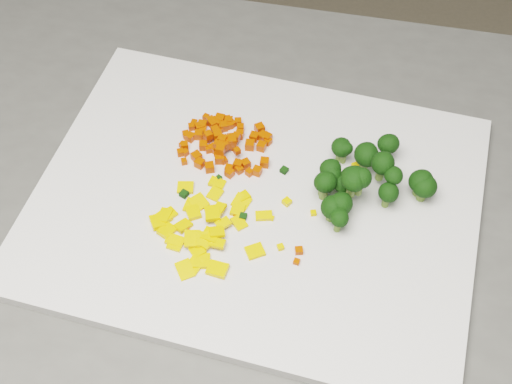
{
  "coord_description": "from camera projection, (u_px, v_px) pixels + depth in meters",
  "views": [
    {
      "loc": [
        -0.34,
        -0.47,
        1.51
      ],
      "look_at": [
        -0.28,
        -0.03,
        0.92
      ],
      "focal_mm": 50.0,
      "sensor_mm": 36.0,
      "label": 1
    }
  ],
  "objects": [
    {
      "name": "counter_block",
      "position": [
        252.0,
        383.0,
        1.11
      ],
      "size": [
        1.18,
        0.99,
        0.9
      ],
      "primitive_type": "cube",
      "rotation": [
        0.0,
        0.0,
        -0.33
      ],
      "color": "#4F4F4D",
      "rests_on": "ground"
    },
    {
      "name": "cutting_board",
      "position": [
        256.0,
        201.0,
        0.76
      ],
      "size": [
        0.56,
        0.51,
        0.01
      ],
      "primitive_type": "cube",
      "rotation": [
        0.0,
        0.0,
        -0.4
      ],
      "color": "silver",
      "rests_on": "counter_block"
    },
    {
      "name": "carrot_pile",
      "position": [
        225.0,
        140.0,
        0.78
      ],
      "size": [
        0.1,
        0.1,
        0.03
      ],
      "primitive_type": null,
      "color": "#C02E02",
      "rests_on": "cutting_board"
    },
    {
      "name": "pepper_pile",
      "position": [
        208.0,
        224.0,
        0.72
      ],
      "size": [
        0.12,
        0.12,
        0.02
      ],
      "primitive_type": null,
      "color": "#FFB80D",
      "rests_on": "cutting_board"
    },
    {
      "name": "broccoli_pile",
      "position": [
        366.0,
        177.0,
        0.73
      ],
      "size": [
        0.12,
        0.12,
        0.06
      ],
      "primitive_type": null,
      "color": "black",
      "rests_on": "cutting_board"
    },
    {
      "name": "carrot_cube_0",
      "position": [
        192.0,
        127.0,
        0.81
      ],
      "size": [
        0.01,
        0.01,
        0.01
      ],
      "primitive_type": "cube",
      "rotation": [
        0.0,
        0.0,
        1.61
      ],
      "color": "#C02E02",
      "rests_on": "carrot_pile"
    },
    {
      "name": "carrot_cube_1",
      "position": [
        246.0,
        164.0,
        0.77
      ],
      "size": [
        0.01,
        0.01,
        0.01
      ],
      "primitive_type": "cube",
      "rotation": [
        0.0,
        0.0,
        1.95
      ],
      "color": "#C02E02",
      "rests_on": "carrot_pile"
    },
    {
      "name": "carrot_cube_2",
      "position": [
        240.0,
        134.0,
        0.8
      ],
      "size": [
        0.01,
        0.01,
        0.01
      ],
      "primitive_type": "cube",
      "rotation": [
        0.0,
        0.0,
        2.8
      ],
      "color": "#C02E02",
      "rests_on": "carrot_pile"
    },
    {
      "name": "carrot_cube_3",
      "position": [
        218.0,
        145.0,
        0.78
      ],
      "size": [
        0.01,
        0.01,
        0.01
      ],
      "primitive_type": "cube",
      "rotation": [
        0.0,
        0.0,
        1.01
      ],
      "color": "#C02E02",
      "rests_on": "carrot_pile"
    },
    {
      "name": "carrot_cube_4",
      "position": [
        260.0,
        128.0,
        0.8
      ],
      "size": [
        0.01,
        0.01,
        0.01
      ],
      "primitive_type": "cube",
      "rotation": [
        0.0,
        0.0,
        0.31
      ],
      "color": "#C02E02",
      "rests_on": "carrot_pile"
    },
    {
      "name": "carrot_cube_5",
      "position": [
        224.0,
        161.0,
        0.78
      ],
      "size": [
        0.01,
        0.01,
        0.01
      ],
      "primitive_type": "cube",
      "rotation": [
        0.0,
        0.0,
        0.39
      ],
      "color": "#C02E02",
      "rests_on": "carrot_pile"
    },
    {
      "name": "carrot_cube_6",
      "position": [
        236.0,
        137.0,
        0.79
      ],
      "size": [
        0.01,
        0.01,
        0.01
      ],
      "primitive_type": "cube",
      "rotation": [
        0.0,
        0.0,
        1.04
      ],
      "color": "#C02E02",
      "rests_on": "carrot_pile"
    },
    {
      "name": "carrot_cube_7",
      "position": [
        240.0,
        128.0,
        0.81
      ],
      "size": [
        0.01,
        0.01,
        0.01
      ],
      "primitive_type": "cube",
      "rotation": [
        0.0,
        0.0,
        2.99
      ],
      "color": "#C02E02",
      "rests_on": "carrot_pile"
    },
    {
      "name": "carrot_cube_8",
      "position": [
        213.0,
        124.0,
        0.81
      ],
      "size": [
        0.01,
        0.01,
        0.01
      ],
      "primitive_type": "cube",
      "rotation": [
        0.0,
        0.0,
        2.03
      ],
      "color": "#C02E02",
      "rests_on": "carrot_pile"
    },
    {
      "name": "carrot_cube_9",
      "position": [
        254.0,
        137.0,
        0.8
      ],
      "size": [
        0.01,
        0.01,
        0.01
      ],
      "primitive_type": "cube",
      "rotation": [
        0.0,
        0.0,
        2.69
      ],
      "color": "#C02E02",
      "rests_on": "carrot_pile"
    },
    {
      "name": "carrot_cube_10",
      "position": [
        238.0,
        163.0,
        0.78
      ],
      "size": [
        0.01,
        0.01,
        0.01
      ],
      "primitive_type": "cube",
      "rotation": [
        0.0,
        0.0,
        1.72
      ],
      "color": "#C02E02",
      "rests_on": "carrot_pile"
    },
    {
      "name": "carrot_cube_11",
      "position": [
        228.0,
        119.0,
        0.81
      ],
      "size": [
        0.01,
        0.01,
        0.01
      ],
      "primitive_type": "cube",
      "rotation": [
        0.0,
        0.0,
        1.71
      ],
      "color": "#C02E02",
      "rests_on": "carrot_pile"
    },
    {
      "name": "carrot_cube_12",
      "position": [
        265.0,
        163.0,
        0.77
      ],
      "size": [
        0.01,
        0.01,
        0.01
      ],
      "primitive_type": "cube",
      "rotation": [
        0.0,
        0.0,
        2.88
      ],
      "color": "#C02E02",
      "rests_on": "carrot_pile"
    },
    {
      "name": "carrot_cube_13",
      "position": [
        185.0,
        153.0,
        0.78
      ],
      "size": [
        0.01,
        0.01,
        0.01
      ],
      "primitive_type": "cube",
      "rotation": [
        0.0,
        0.0,
        0.65
      ],
      "color": "#C02E02",
      "rests_on": "carrot_pile"
    },
    {
      "name": "carrot_cube_14",
      "position": [
        191.0,
        136.0,
        0.8
      ],
      "size": [
        0.01,
        0.01,
        0.01
      ],
      "primitive_type": "cube",
      "rotation": [
        0.0,
        0.0,
        1.11
      ],
      "color": "#C02E02",
      "rests_on": "carrot_pile"
    },
    {
      "name": "carrot_cube_15",
      "position": [
        225.0,
        140.0,
        0.79
      ],
      "size": [
        0.01,
        0.01,
        0.01
      ],
      "primitive_type": "cube",
      "rotation": [
        0.0,
        0.0,
        2.15
      ],
      "color": "#C02E02",
      "rests_on": "carrot_pile"
    },
    {
      "name": "carrot_cube_16",
      "position": [
        206.0,
        117.0,
        0.82
      ],
      "size": [
        0.01,
        0.01,
        0.01
      ],
      "primitive_type": "cube",
      "rotation": [
        0.0,
        0.0,
        0.91
      ],
      "color": "#C02E02",
      "rests_on": "carrot_pile"
    },
    {
      "name": "carrot_cube_17",
      "position": [
        217.0,
        123.0,
        0.81
      ],
      "size": [
        0.01,
        0.01,
        0.01
      ],
      "primitive_type": "cube",
      "rotation": [
        0.0,
        0.0,
        1.22
      ],
      "color": "#C02E02",
      "rests_on": "carrot_pile"
    },
    {
      "name": "carrot_cube_18",
      "position": [
        232.0,
        141.0,
        0.78
      ],
      "size": [
        0.01,
        0.01,
        0.01
      ],
      "primitive_type": "cube",
      "rotation": [
        0.0,
        0.0,
        1.52
      ],
      "color": "#C02E02",
      "rests_on": "carrot_pile"
    },
    {
      "name": "carrot_cube_19",
      "position": [
        220.0,
        119.0,
        0.81
      ],
      "size": [
        0.01,
        0.01,
        0.01
      ],
      "primitive_type": "cube",
      "rotation": [
        0.0,
        0.0,
        2.72
      ],
      "color": "#C02E02",
      "rests_on": "carrot_pile"
    },
    {
      "name": "carrot_cube_20",
      "position": [
        183.0,
        145.0,
        0.79
      ],
      "size": [
        0.01,
        0.01,
        0.01
      ],
      "primitive_type": "cube",
      "rotation": [
        0.0,
        0.0,
        2.33
      ],
      "color": "#C02E02",
      "rests_on": "carrot_pile"
    },
    {
      "name": "carrot_cube_21",
      "position": [
        200.0,
        163.0,
        0.77
      ],
      "size": [
        0.01,
        0.01,
        0.01
      ],
      "primitive_type": "cube",
      "rotation": [
        0.0,
        0.0,
        0.88
      ],
      "color": "#C02E02",
      "rests_on": "carrot_pile"
    },
    {
      "name": "carrot_cube_22",
      "position": [
        221.0,
        146.0,
        0.78
      ],
      "size": [
        0.01,
        0.01,
        0.01
      ],
      "primitive_type": "cube",
      "rotation": [
        0.0,
        0.0,
        0.36
      ],
      "color": "#C02E02",
      "rests_on": "carrot_pile"
    },
    {
      "name": "carrot_cube_23",
      "position": [
        238.0,
        165.0,
        0.77
      ],
      "size": [
        0.01,
        0.01,
        0.01
      ],
      "primitive_type": "cube",
      "rotation": [
        0.0,
        0.0,
        2.68
      ],
      "color": "#C02E02",
      "rests_on": "carrot_pile"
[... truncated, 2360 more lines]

